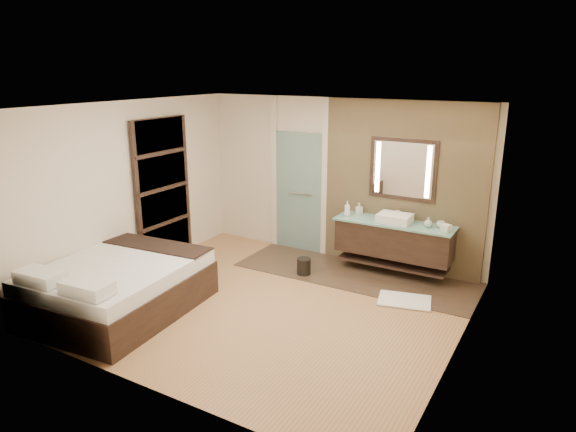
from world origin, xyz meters
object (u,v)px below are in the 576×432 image
Objects in this scene: mirror_unit at (403,169)px; bed at (119,287)px; vanity at (394,239)px; waste_bin at (304,267)px.

bed is at bearing -129.67° from mirror_unit.
mirror_unit is at bearing 90.00° from vanity.
bed is at bearing -131.79° from vanity.
mirror_unit is 0.46× the size of bed.
bed is at bearing -123.45° from waste_bin.
waste_bin is (1.55, 2.34, -0.21)m from bed.
waste_bin is at bearing -141.05° from mirror_unit.
vanity reaches higher than waste_bin.
mirror_unit is at bearing 45.53° from bed.
waste_bin is at bearing -148.63° from vanity.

